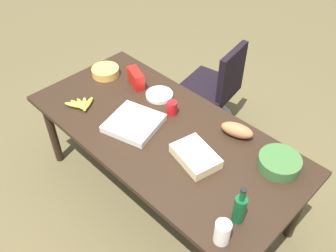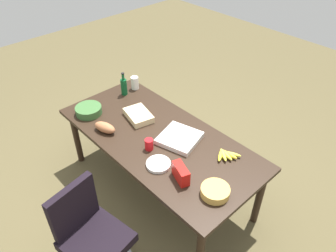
# 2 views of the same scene
# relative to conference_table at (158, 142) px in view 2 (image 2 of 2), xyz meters

# --- Properties ---
(ground_plane) EXTENTS (10.00, 10.00, 0.00)m
(ground_plane) POSITION_rel_conference_table_xyz_m (0.00, 0.00, -0.67)
(ground_plane) COLOR brown
(conference_table) EXTENTS (2.14, 1.01, 0.75)m
(conference_table) POSITION_rel_conference_table_xyz_m (0.00, 0.00, 0.00)
(conference_table) COLOR black
(conference_table) RESTS_ON ground
(office_chair) EXTENTS (0.56, 0.56, 0.91)m
(office_chair) POSITION_rel_conference_table_xyz_m (0.32, -1.01, -0.32)
(office_chair) COLOR gray
(office_chair) RESTS_ON ground
(sheet_cake) EXTENTS (0.36, 0.29, 0.07)m
(sheet_cake) POSITION_rel_conference_table_xyz_m (-0.36, 0.05, 0.11)
(sheet_cake) COLOR beige
(sheet_cake) RESTS_ON conference_table
(pizza_box) EXTENTS (0.45, 0.45, 0.05)m
(pizza_box) POSITION_rel_conference_table_xyz_m (0.19, 0.11, 0.10)
(pizza_box) COLOR silver
(pizza_box) RESTS_ON conference_table
(banana_bunch) EXTENTS (0.21, 0.22, 0.04)m
(banana_bunch) POSITION_rel_conference_table_xyz_m (0.64, 0.26, 0.10)
(banana_bunch) COLOR yellow
(banana_bunch) RESTS_ON conference_table
(chip_bowl) EXTENTS (0.29, 0.29, 0.07)m
(chip_bowl) POSITION_rel_conference_table_xyz_m (0.86, -0.15, 0.11)
(chip_bowl) COLOR gold
(chip_bowl) RESTS_ON conference_table
(salad_bowl) EXTENTS (0.32, 0.32, 0.08)m
(salad_bowl) POSITION_rel_conference_table_xyz_m (-0.80, -0.29, 0.11)
(salad_bowl) COLOR #386330
(salad_bowl) RESTS_ON conference_table
(chip_bag_red) EXTENTS (0.22, 0.14, 0.14)m
(chip_bag_red) POSITION_rel_conference_table_xyz_m (0.56, -0.24, 0.14)
(chip_bag_red) COLOR red
(chip_bag_red) RESTS_ON conference_table
(wine_bottle) EXTENTS (0.09, 0.09, 0.28)m
(wine_bottle) POSITION_rel_conference_table_xyz_m (-0.85, 0.22, 0.18)
(wine_bottle) COLOR #0F4B24
(wine_bottle) RESTS_ON conference_table
(red_solo_cup) EXTENTS (0.09, 0.09, 0.11)m
(red_solo_cup) POSITION_rel_conference_table_xyz_m (0.08, -0.18, 0.13)
(red_solo_cup) COLOR red
(red_solo_cup) RESTS_ON conference_table
(paper_plate_stack) EXTENTS (0.26, 0.26, 0.03)m
(paper_plate_stack) POSITION_rel_conference_table_xyz_m (0.31, -0.27, 0.09)
(paper_plate_stack) COLOR white
(paper_plate_stack) RESTS_ON conference_table
(bread_loaf) EXTENTS (0.26, 0.18, 0.10)m
(bread_loaf) POSITION_rel_conference_table_xyz_m (-0.42, -0.34, 0.12)
(bread_loaf) COLOR #A3633E
(bread_loaf) RESTS_ON conference_table
(mayo_jar) EXTENTS (0.10, 0.10, 0.15)m
(mayo_jar) POSITION_rel_conference_table_xyz_m (-0.87, 0.39, 0.15)
(mayo_jar) COLOR white
(mayo_jar) RESTS_ON conference_table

